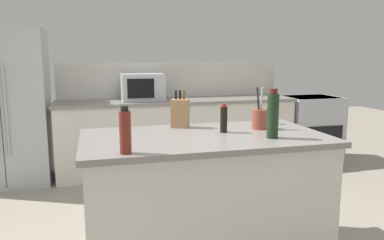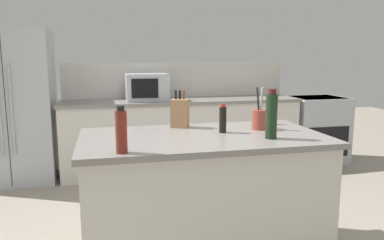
{
  "view_description": "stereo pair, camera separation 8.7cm",
  "coord_description": "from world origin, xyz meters",
  "px_view_note": "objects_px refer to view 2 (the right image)",
  "views": [
    {
      "loc": [
        -0.75,
        -2.47,
        1.49
      ],
      "look_at": [
        0.0,
        0.35,
        0.99
      ],
      "focal_mm": 35.0,
      "sensor_mm": 36.0,
      "label": 1
    },
    {
      "loc": [
        -0.67,
        -2.49,
        1.49
      ],
      "look_at": [
        0.0,
        0.35,
        0.99
      ],
      "focal_mm": 35.0,
      "sensor_mm": 36.0,
      "label": 2
    }
  ],
  "objects_px": {
    "utensil_crock": "(260,119)",
    "soy_sauce_bottle": "(223,119)",
    "knife_block": "(180,113)",
    "range_oven": "(316,129)",
    "wine_bottle": "(271,115)",
    "vinegar_bottle": "(121,131)",
    "microwave": "(147,87)",
    "salt_shaker": "(272,118)",
    "refrigerator": "(14,107)"
  },
  "relations": [
    {
      "from": "wine_bottle",
      "to": "soy_sauce_bottle",
      "type": "height_order",
      "value": "wine_bottle"
    },
    {
      "from": "range_oven",
      "to": "soy_sauce_bottle",
      "type": "xyz_separation_m",
      "value": [
        -2.09,
        -2.14,
        0.57
      ]
    },
    {
      "from": "microwave",
      "to": "vinegar_bottle",
      "type": "distance_m",
      "value": 2.6
    },
    {
      "from": "wine_bottle",
      "to": "vinegar_bottle",
      "type": "height_order",
      "value": "wine_bottle"
    },
    {
      "from": "refrigerator",
      "to": "wine_bottle",
      "type": "relative_size",
      "value": 5.36
    },
    {
      "from": "refrigerator",
      "to": "vinegar_bottle",
      "type": "xyz_separation_m",
      "value": [
        1.14,
        -2.62,
        0.17
      ]
    },
    {
      "from": "knife_block",
      "to": "soy_sauce_bottle",
      "type": "xyz_separation_m",
      "value": [
        0.26,
        -0.27,
        -0.01
      ]
    },
    {
      "from": "microwave",
      "to": "range_oven",
      "type": "bearing_deg",
      "value": -0.0
    },
    {
      "from": "range_oven",
      "to": "utensil_crock",
      "type": "xyz_separation_m",
      "value": [
        -1.77,
        -2.08,
        0.56
      ]
    },
    {
      "from": "range_oven",
      "to": "knife_block",
      "type": "relative_size",
      "value": 3.17
    },
    {
      "from": "microwave",
      "to": "soy_sauce_bottle",
      "type": "height_order",
      "value": "microwave"
    },
    {
      "from": "refrigerator",
      "to": "range_oven",
      "type": "relative_size",
      "value": 1.96
    },
    {
      "from": "soy_sauce_bottle",
      "to": "refrigerator",
      "type": "bearing_deg",
      "value": 130.67
    },
    {
      "from": "knife_block",
      "to": "soy_sauce_bottle",
      "type": "distance_m",
      "value": 0.38
    },
    {
      "from": "knife_block",
      "to": "vinegar_bottle",
      "type": "distance_m",
      "value": 0.85
    },
    {
      "from": "range_oven",
      "to": "soy_sauce_bottle",
      "type": "bearing_deg",
      "value": -134.27
    },
    {
      "from": "utensil_crock",
      "to": "wine_bottle",
      "type": "bearing_deg",
      "value": -99.95
    },
    {
      "from": "microwave",
      "to": "utensil_crock",
      "type": "height_order",
      "value": "microwave"
    },
    {
      "from": "wine_bottle",
      "to": "refrigerator",
      "type": "bearing_deg",
      "value": 131.05
    },
    {
      "from": "utensil_crock",
      "to": "wine_bottle",
      "type": "xyz_separation_m",
      "value": [
        -0.06,
        -0.32,
        0.08
      ]
    },
    {
      "from": "range_oven",
      "to": "salt_shaker",
      "type": "distance_m",
      "value": 2.55
    },
    {
      "from": "range_oven",
      "to": "soy_sauce_bottle",
      "type": "distance_m",
      "value": 3.04
    },
    {
      "from": "wine_bottle",
      "to": "salt_shaker",
      "type": "height_order",
      "value": "wine_bottle"
    },
    {
      "from": "soy_sauce_bottle",
      "to": "salt_shaker",
      "type": "relative_size",
      "value": 1.83
    },
    {
      "from": "wine_bottle",
      "to": "soy_sauce_bottle",
      "type": "bearing_deg",
      "value": 134.01
    },
    {
      "from": "refrigerator",
      "to": "wine_bottle",
      "type": "xyz_separation_m",
      "value": [
        2.14,
        -2.46,
        0.2
      ]
    },
    {
      "from": "range_oven",
      "to": "salt_shaker",
      "type": "xyz_separation_m",
      "value": [
        -1.59,
        -1.92,
        0.53
      ]
    },
    {
      "from": "knife_block",
      "to": "vinegar_bottle",
      "type": "bearing_deg",
      "value": -99.46
    },
    {
      "from": "salt_shaker",
      "to": "refrigerator",
      "type": "bearing_deg",
      "value": 140.29
    },
    {
      "from": "wine_bottle",
      "to": "vinegar_bottle",
      "type": "relative_size",
      "value": 1.23
    },
    {
      "from": "utensil_crock",
      "to": "salt_shaker",
      "type": "distance_m",
      "value": 0.24
    },
    {
      "from": "utensil_crock",
      "to": "salt_shaker",
      "type": "relative_size",
      "value": 2.8
    },
    {
      "from": "knife_block",
      "to": "wine_bottle",
      "type": "bearing_deg",
      "value": -20.67
    },
    {
      "from": "range_oven",
      "to": "vinegar_bottle",
      "type": "bearing_deg",
      "value": -137.81
    },
    {
      "from": "utensil_crock",
      "to": "salt_shaker",
      "type": "height_order",
      "value": "utensil_crock"
    },
    {
      "from": "microwave",
      "to": "wine_bottle",
      "type": "height_order",
      "value": "wine_bottle"
    },
    {
      "from": "salt_shaker",
      "to": "microwave",
      "type": "bearing_deg",
      "value": 112.62
    },
    {
      "from": "wine_bottle",
      "to": "utensil_crock",
      "type": "bearing_deg",
      "value": 80.05
    },
    {
      "from": "wine_bottle",
      "to": "soy_sauce_bottle",
      "type": "xyz_separation_m",
      "value": [
        -0.26,
        0.26,
        -0.06
      ]
    },
    {
      "from": "vinegar_bottle",
      "to": "microwave",
      "type": "bearing_deg",
      "value": 80.37
    },
    {
      "from": "utensil_crock",
      "to": "vinegar_bottle",
      "type": "relative_size",
      "value": 1.17
    },
    {
      "from": "utensil_crock",
      "to": "soy_sauce_bottle",
      "type": "relative_size",
      "value": 1.53
    },
    {
      "from": "utensil_crock",
      "to": "vinegar_bottle",
      "type": "height_order",
      "value": "utensil_crock"
    },
    {
      "from": "microwave",
      "to": "vinegar_bottle",
      "type": "xyz_separation_m",
      "value": [
        -0.44,
        -2.56,
        -0.04
      ]
    },
    {
      "from": "refrigerator",
      "to": "utensil_crock",
      "type": "bearing_deg",
      "value": -44.22
    },
    {
      "from": "range_oven",
      "to": "utensil_crock",
      "type": "distance_m",
      "value": 2.79
    },
    {
      "from": "range_oven",
      "to": "vinegar_bottle",
      "type": "distance_m",
      "value": 3.87
    },
    {
      "from": "range_oven",
      "to": "utensil_crock",
      "type": "relative_size",
      "value": 2.87
    },
    {
      "from": "knife_block",
      "to": "soy_sauce_bottle",
      "type": "bearing_deg",
      "value": -20.56
    },
    {
      "from": "utensil_crock",
      "to": "vinegar_bottle",
      "type": "distance_m",
      "value": 1.16
    }
  ]
}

